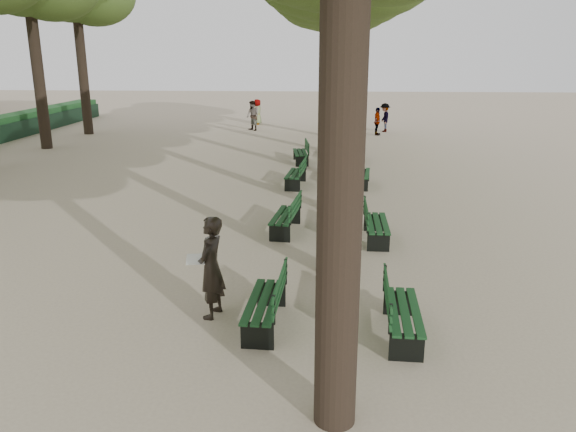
{
  "coord_description": "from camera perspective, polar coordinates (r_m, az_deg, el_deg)",
  "views": [
    {
      "loc": [
        1.3,
        -8.08,
        4.45
      ],
      "look_at": [
        0.6,
        3.0,
        1.2
      ],
      "focal_mm": 35.0,
      "sensor_mm": 36.0,
      "label": 1
    }
  ],
  "objects": [
    {
      "name": "bench_left_3",
      "position": [
        23.51,
        1.29,
        6.06
      ],
      "size": [
        0.77,
        1.85,
        0.92
      ],
      "color": "black",
      "rests_on": "ground"
    },
    {
      "name": "bench_right_3",
      "position": [
        24.14,
        6.77,
        6.22
      ],
      "size": [
        0.71,
        1.84,
        0.92
      ],
      "color": "black",
      "rests_on": "ground"
    },
    {
      "name": "pedestrian_d",
      "position": [
        36.51,
        -3.11,
        10.52
      ],
      "size": [
        0.32,
        0.77,
        1.58
      ],
      "primitive_type": "imported",
      "rotation": [
        0.0,
        0.0,
        4.71
      ],
      "color": "#262628",
      "rests_on": "ground"
    },
    {
      "name": "bench_right_1",
      "position": [
        13.87,
        8.96,
        -1.42
      ],
      "size": [
        0.6,
        1.81,
        0.92
      ],
      "color": "black",
      "rests_on": "ground"
    },
    {
      "name": "man_with_map",
      "position": [
        9.73,
        -7.81,
        -5.19
      ],
      "size": [
        0.69,
        0.78,
        1.81
      ],
      "color": "black",
      "rests_on": "ground"
    },
    {
      "name": "bench_left_1",
      "position": [
        14.36,
        -0.27,
        -0.61
      ],
      "size": [
        0.77,
        1.85,
        0.92
      ],
      "color": "black",
      "rests_on": "ground"
    },
    {
      "name": "bench_left_2",
      "position": [
        19.35,
        0.77,
        3.83
      ],
      "size": [
        0.73,
        1.84,
        0.92
      ],
      "color": "black",
      "rests_on": "ground"
    },
    {
      "name": "bench_right_2",
      "position": [
        19.55,
        7.46,
        3.83
      ],
      "size": [
        0.75,
        1.85,
        0.92
      ],
      "color": "black",
      "rests_on": "ground"
    },
    {
      "name": "pedestrian_c",
      "position": [
        31.96,
        9.05,
        9.47
      ],
      "size": [
        0.54,
        0.94,
        1.52
      ],
      "primitive_type": "imported",
      "rotation": [
        0.0,
        0.0,
        1.29
      ],
      "color": "#262628",
      "rests_on": "ground"
    },
    {
      "name": "bench_right_0",
      "position": [
        9.41,
        11.56,
        -10.39
      ],
      "size": [
        0.65,
        1.83,
        0.92
      ],
      "color": "black",
      "rests_on": "ground"
    },
    {
      "name": "bench_left_0",
      "position": [
        9.56,
        -2.39,
        -9.61
      ],
      "size": [
        0.66,
        1.83,
        0.92
      ],
      "color": "black",
      "rests_on": "ground"
    },
    {
      "name": "pedestrian_a",
      "position": [
        33.54,
        -3.61,
        10.13
      ],
      "size": [
        0.83,
        0.84,
        1.73
      ],
      "primitive_type": "imported",
      "rotation": [
        0.0,
        0.0,
        5.48
      ],
      "color": "#262628",
      "rests_on": "ground"
    },
    {
      "name": "ground",
      "position": [
        9.32,
        -4.97,
        -12.27
      ],
      "size": [
        120.0,
        120.0,
        0.0
      ],
      "primitive_type": "plane",
      "color": "tan",
      "rests_on": "ground"
    },
    {
      "name": "pedestrian_b",
      "position": [
        33.4,
        9.79,
        9.82
      ],
      "size": [
        0.42,
        1.08,
        1.64
      ],
      "primitive_type": "imported",
      "rotation": [
        0.0,
        0.0,
        4.8
      ],
      "color": "#262628",
      "rests_on": "ground"
    }
  ]
}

